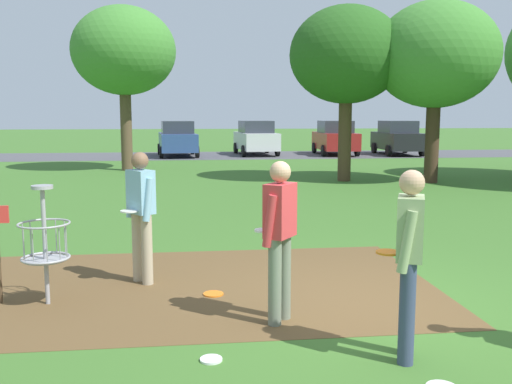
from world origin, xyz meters
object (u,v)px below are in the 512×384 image
(player_waiting_left, at_px, (141,210))
(parked_car_rightmost, at_px, (398,138))
(player_waiting_right, at_px, (409,254))
(frisbee_mid_grass, at_px, (211,359))
(tree_mid_right, at_px, (124,52))
(tree_mid_center, at_px, (436,55))
(parked_car_center_left, at_px, (256,138))
(frisbee_by_tee, at_px, (213,294))
(player_foreground_watching, at_px, (280,232))
(disc_golf_basket, at_px, (40,240))
(parked_car_center_right, at_px, (335,138))
(parked_car_leftmost, at_px, (177,139))
(tree_near_right, at_px, (347,56))

(player_waiting_left, height_order, parked_car_rightmost, parked_car_rightmost)
(player_waiting_right, height_order, parked_car_rightmost, parked_car_rightmost)
(frisbee_mid_grass, distance_m, tree_mid_right, 18.47)
(frisbee_mid_grass, xyz_separation_m, parked_car_rightmost, (11.08, 24.88, 0.91))
(tree_mid_center, xyz_separation_m, parked_car_center_left, (-4.14, 13.20, -3.09))
(frisbee_by_tee, xyz_separation_m, tree_mid_right, (-2.71, 15.86, 4.55))
(tree_mid_center, distance_m, parked_car_center_left, 14.18)
(frisbee_by_tee, bearing_deg, player_foreground_watching, -56.04)
(disc_golf_basket, height_order, player_foreground_watching, player_foreground_watching)
(frisbee_by_tee, distance_m, parked_car_center_right, 24.65)
(disc_golf_basket, distance_m, parked_car_center_left, 24.52)
(disc_golf_basket, height_order, parked_car_leftmost, parked_car_leftmost)
(frisbee_by_tee, relative_size, parked_car_rightmost, 0.06)
(player_waiting_right, distance_m, parked_car_center_right, 26.13)
(disc_golf_basket, distance_m, parked_car_leftmost, 23.35)
(disc_golf_basket, relative_size, frisbee_by_tee, 5.61)
(player_waiting_left, distance_m, parked_car_center_right, 24.34)
(player_waiting_right, height_order, tree_mid_right, tree_mid_right)
(parked_car_rightmost, bearing_deg, frisbee_mid_grass, -114.00)
(player_foreground_watching, relative_size, parked_car_center_left, 0.39)
(player_waiting_left, bearing_deg, frisbee_mid_grass, -72.11)
(frisbee_mid_grass, bearing_deg, parked_car_center_right, 73.06)
(player_foreground_watching, distance_m, tree_mid_right, 17.54)
(player_waiting_left, relative_size, tree_mid_center, 0.30)
(parked_car_center_right, bearing_deg, frisbee_mid_grass, -106.94)
(tree_near_right, xyz_separation_m, parked_car_center_left, (-1.49, 12.42, -3.13))
(tree_mid_center, distance_m, parked_car_leftmost, 15.41)
(parked_car_rightmost, bearing_deg, tree_near_right, -118.07)
(player_foreground_watching, xyz_separation_m, tree_near_right, (4.13, 12.40, 3.08))
(frisbee_by_tee, xyz_separation_m, tree_mid_center, (7.44, 10.64, 4.00))
(frisbee_by_tee, relative_size, parked_car_center_left, 0.06)
(player_waiting_right, height_order, tree_near_right, tree_near_right)
(tree_mid_right, xyz_separation_m, parked_car_leftmost, (1.81, 7.37, -3.64))
(player_waiting_left, relative_size, tree_mid_right, 0.27)
(tree_near_right, bearing_deg, parked_car_rightmost, 61.93)
(tree_mid_center, height_order, parked_car_center_left, tree_mid_center)
(frisbee_by_tee, relative_size, parked_car_leftmost, 0.06)
(player_waiting_left, height_order, tree_near_right, tree_near_right)
(disc_golf_basket, distance_m, parked_car_rightmost, 26.52)
(player_waiting_right, xyz_separation_m, tree_near_right, (3.15, 13.43, 3.08))
(player_waiting_left, distance_m, parked_car_leftmost, 22.60)
(tree_mid_center, distance_m, tree_mid_right, 11.43)
(disc_golf_basket, relative_size, player_foreground_watching, 0.81)
(tree_mid_right, distance_m, parked_car_center_left, 10.64)
(tree_near_right, bearing_deg, frisbee_by_tee, -112.76)
(player_waiting_left, distance_m, parked_car_center_left, 23.60)
(player_waiting_right, xyz_separation_m, parked_car_center_left, (1.66, 25.85, -0.05))
(tree_mid_center, distance_m, parked_car_rightmost, 13.25)
(player_waiting_left, relative_size, parked_car_center_left, 0.39)
(parked_car_leftmost, distance_m, parked_car_center_left, 4.26)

